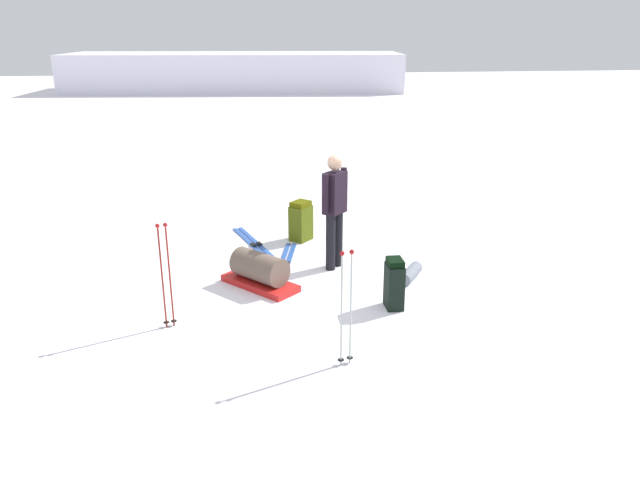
{
  "coord_description": "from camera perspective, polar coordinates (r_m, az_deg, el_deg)",
  "views": [
    {
      "loc": [
        -1.0,
        -7.64,
        3.41
      ],
      "look_at": [
        0.0,
        0.0,
        0.7
      ],
      "focal_mm": 34.23,
      "sensor_mm": 36.0,
      "label": 1
    }
  ],
  "objects": [
    {
      "name": "sleeping_mat_rolled",
      "position": [
        8.76,
        8.46,
        -3.12
      ],
      "size": [
        0.46,
        0.56,
        0.18
      ],
      "primitive_type": "cylinder",
      "rotation": [
        0.0,
        1.57,
        0.98
      ],
      "color": "slate",
      "rests_on": "ground_plane"
    },
    {
      "name": "gear_sled",
      "position": [
        8.43,
        -5.66,
        -2.92
      ],
      "size": [
        1.09,
        1.13,
        0.49
      ],
      "color": "red",
      "rests_on": "ground_plane"
    },
    {
      "name": "ski_pair_far",
      "position": [
        10.04,
        -5.97,
        -0.51
      ],
      "size": [
        0.78,
        1.95,
        0.05
      ],
      "color": "#2D56AD",
      "rests_on": "ground_plane"
    },
    {
      "name": "ground_plane",
      "position": [
        8.43,
        0.0,
        -4.49
      ],
      "size": [
        80.0,
        80.0,
        0.0
      ],
      "primitive_type": "plane",
      "color": "white"
    },
    {
      "name": "backpack_bright",
      "position": [
        10.18,
        -1.81,
        1.76
      ],
      "size": [
        0.43,
        0.44,
        0.67
      ],
      "color": "#495610",
      "rests_on": "ground_plane"
    },
    {
      "name": "ski_poles_planted_far",
      "position": [
        6.32,
        2.46,
        -5.86
      ],
      "size": [
        0.17,
        0.1,
        1.3
      ],
      "color": "#B1BCB6",
      "rests_on": "ground_plane"
    },
    {
      "name": "ski_poles_planted_near",
      "position": [
        7.32,
        -14.25,
        -2.78
      ],
      "size": [
        0.15,
        0.1,
        1.3
      ],
      "color": "maroon",
      "rests_on": "ground_plane"
    },
    {
      "name": "skier_standing",
      "position": [
        8.82,
        1.38,
        3.21
      ],
      "size": [
        0.41,
        0.45,
        1.7
      ],
      "color": "black",
      "rests_on": "ground_plane"
    },
    {
      "name": "distant_snow_ridge",
      "position": [
        35.36,
        -7.91,
        15.31
      ],
      "size": [
        18.52,
        6.73,
        2.01
      ],
      "primitive_type": "cube",
      "rotation": [
        0.0,
        0.0,
        -0.1
      ],
      "color": "white",
      "rests_on": "ground_plane"
    },
    {
      "name": "ski_pair_near",
      "position": [
        9.2,
        -3.37,
        -2.34
      ],
      "size": [
        0.55,
        1.9,
        0.05
      ],
      "color": "#2A50A5",
      "rests_on": "ground_plane"
    },
    {
      "name": "backpack_large_dark",
      "position": [
        7.8,
        6.95,
        -4.1
      ],
      "size": [
        0.21,
        0.3,
        0.66
      ],
      "color": "black",
      "rests_on": "ground_plane"
    }
  ]
}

